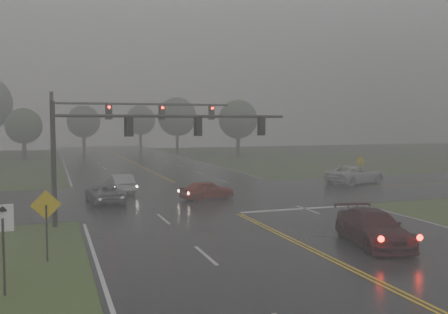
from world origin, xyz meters
name	(u,v)px	position (x,y,z in m)	size (l,w,h in m)	color
ground	(395,291)	(0.00, 0.00, 0.00)	(180.00, 180.00, 0.00)	#374E21
main_road	(209,200)	(0.00, 20.00, 0.00)	(18.00, 160.00, 0.02)	black
cross_street	(200,196)	(0.00, 22.00, 0.00)	(120.00, 14.00, 0.02)	black
stop_bar	(304,209)	(4.50, 14.40, 0.00)	(8.50, 0.50, 0.01)	silver
sedan_maroon	(373,245)	(2.98, 5.30, 0.00)	(2.08, 5.13, 1.49)	black
sedan_red	(207,199)	(-0.11, 20.05, 0.00)	(1.56, 3.87, 1.32)	maroon
sedan_silver	(121,193)	(-5.38, 25.13, 0.00)	(1.54, 4.42, 1.46)	#A4A7AB
car_grey	(105,203)	(-6.99, 20.92, 0.00)	(2.11, 4.58, 1.27)	slate
pickup_white	(355,184)	(14.78, 24.23, 0.00)	(2.65, 5.75, 1.60)	silver
signal_gantry_near	(133,137)	(-6.12, 13.90, 4.59)	(13.00, 0.28, 6.48)	black
signal_gantry_far	(112,120)	(-5.36, 30.22, 5.58)	(15.41, 0.40, 7.88)	black
sign_diamond_west	(46,213)	(-10.53, 7.28, 1.88)	(1.15, 0.19, 2.78)	black
sign_arrow_white	(3,232)	(-11.76, 3.67, 2.00)	(0.64, 0.13, 2.85)	black
sign_diamond_east	(361,165)	(15.08, 23.93, 1.68)	(1.03, 0.22, 2.49)	black
tree_nw_a	(24,126)	(-13.90, 62.55, 4.85)	(5.03, 5.03, 7.39)	#312920
tree_ne_a	(177,117)	(9.87, 69.27, 6.30)	(6.52, 6.52, 9.58)	#312920
tree_n_mid	(84,122)	(-4.89, 77.29, 5.48)	(5.68, 5.68, 8.35)	#312920
tree_e_near	(238,119)	(17.10, 59.30, 5.82)	(6.03, 6.03, 8.85)	#312920
tree_n_far	(141,120)	(6.84, 87.80, 5.76)	(5.97, 5.97, 8.77)	#312920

